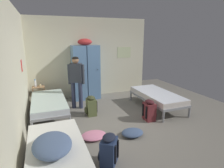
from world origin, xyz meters
TOP-DOWN VIEW (x-y plane):
  - ground_plane at (0.00, 0.00)m, footprint 7.80×7.80m
  - room_backdrop at (-1.13, 1.16)m, footprint 4.33×4.94m
  - locker_bank at (-0.23, 2.16)m, footprint 0.90×0.55m
  - shelf_unit at (-1.80, 2.17)m, footprint 0.38×0.30m
  - bed_left_rear at (-1.55, 1.02)m, footprint 0.90×1.90m
  - bed_left_front at (-1.55, -1.41)m, footprint 0.90×1.90m
  - bed_right at (1.55, 0.47)m, footprint 0.90×1.90m
  - bedding_heap at (-1.62, -1.51)m, footprint 0.57×0.74m
  - person_traveler at (-0.72, 1.32)m, footprint 0.46×0.32m
  - water_bottle at (-1.88, 2.19)m, footprint 0.06×0.06m
  - lotion_bottle at (-1.73, 2.13)m, footprint 0.05×0.05m
  - backpack_navy at (-0.72, -1.46)m, footprint 0.42×0.41m
  - backpack_olive at (-0.47, 0.66)m, footprint 0.34×0.33m
  - backpack_maroon at (0.88, -0.20)m, footprint 0.35×0.33m
  - clothes_pile_denim at (0.09, -0.77)m, footprint 0.49×0.40m
  - clothes_pile_pink at (-0.73, -0.55)m, footprint 0.55×0.45m

SIDE VIEW (x-z plane):
  - ground_plane at x=0.00m, z-range 0.00..0.00m
  - clothes_pile_pink at x=-0.73m, z-range 0.00..0.10m
  - clothes_pile_denim at x=0.09m, z-range 0.00..0.14m
  - backpack_navy at x=-0.72m, z-range -0.02..0.53m
  - backpack_olive at x=-0.47m, z-range -0.02..0.53m
  - backpack_maroon at x=0.88m, z-range -0.02..0.53m
  - shelf_unit at x=-1.80m, z-range 0.06..0.63m
  - bed_left_rear at x=-1.55m, z-range 0.14..0.63m
  - bed_left_front at x=-1.55m, z-range 0.14..0.63m
  - bed_right at x=1.55m, z-range 0.14..0.63m
  - bedding_heap at x=-1.62m, z-range 0.49..0.70m
  - lotion_bottle at x=-1.73m, z-range 0.56..0.69m
  - water_bottle at x=-1.88m, z-range 0.56..0.80m
  - person_traveler at x=-0.72m, z-range 0.16..1.74m
  - locker_bank at x=-0.23m, z-range -0.07..2.00m
  - room_backdrop at x=-1.13m, z-range 0.00..2.78m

